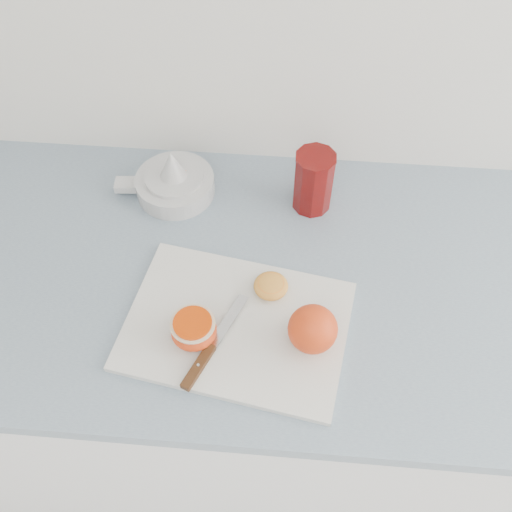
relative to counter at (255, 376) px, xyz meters
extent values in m
cube|color=white|center=(0.00, 0.00, -0.02)|extent=(2.47, 0.60, 0.86)
cube|color=#8FA4AE|center=(0.00, 0.00, 0.43)|extent=(2.53, 0.64, 0.03)
cube|color=silver|center=(-0.02, -0.12, 0.45)|extent=(0.40, 0.32, 0.01)
sphere|color=#EF440F|center=(0.10, -0.14, 0.50)|extent=(0.08, 0.08, 0.08)
ellipsoid|color=#EF440F|center=(-0.09, -0.15, 0.48)|extent=(0.07, 0.07, 0.04)
cylinder|color=beige|center=(-0.09, -0.15, 0.50)|extent=(0.07, 0.07, 0.00)
cylinder|color=#E04100|center=(-0.09, -0.15, 0.50)|extent=(0.06, 0.06, 0.00)
ellipsoid|color=orange|center=(0.03, -0.05, 0.47)|extent=(0.06, 0.06, 0.03)
cylinder|color=orange|center=(0.03, -0.05, 0.48)|extent=(0.04, 0.04, 0.00)
cube|color=#492611|center=(-0.07, -0.21, 0.46)|extent=(0.05, 0.08, 0.01)
cube|color=#B7B7BC|center=(-0.03, -0.12, 0.46)|extent=(0.06, 0.11, 0.00)
cylinder|color=#B7B7BC|center=(-0.07, -0.21, 0.46)|extent=(0.00, 0.00, 0.01)
cylinder|color=silver|center=(-0.17, 0.18, 0.46)|extent=(0.16, 0.16, 0.04)
cylinder|color=silver|center=(-0.17, 0.18, 0.49)|extent=(0.12, 0.12, 0.01)
cone|color=silver|center=(-0.17, 0.18, 0.52)|extent=(0.05, 0.05, 0.06)
cube|color=silver|center=(-0.27, 0.17, 0.46)|extent=(0.05, 0.04, 0.02)
ellipsoid|color=#E34502|center=(-0.16, 0.17, 0.49)|extent=(0.01, 0.01, 0.00)
ellipsoid|color=#E34502|center=(-0.19, 0.19, 0.49)|extent=(0.01, 0.01, 0.00)
ellipsoid|color=#E34502|center=(-0.18, 0.16, 0.49)|extent=(0.01, 0.01, 0.00)
ellipsoid|color=#E34502|center=(-0.16, 0.19, 0.49)|extent=(0.01, 0.01, 0.00)
cylinder|color=#690C0A|center=(0.10, 0.17, 0.51)|extent=(0.08, 0.08, 0.12)
cylinder|color=#F24F00|center=(0.10, 0.17, 0.46)|extent=(0.06, 0.06, 0.02)
cylinder|color=#690C0A|center=(0.10, 0.17, 0.57)|extent=(0.08, 0.08, 0.00)
camera|label=1|loc=(0.05, -0.59, 1.28)|focal=40.00mm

